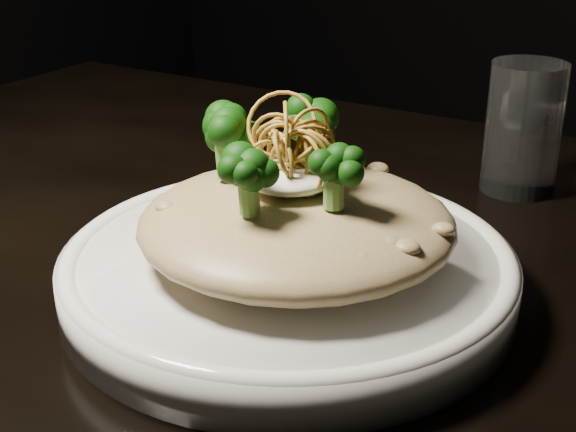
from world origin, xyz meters
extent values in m
cube|color=black|center=(0.00, 0.00, 0.73)|extent=(1.10, 0.80, 0.04)
cylinder|color=black|center=(-0.48, 0.33, 0.35)|extent=(0.05, 0.05, 0.71)
cylinder|color=white|center=(0.04, -0.03, 0.76)|extent=(0.29, 0.29, 0.03)
ellipsoid|color=brown|center=(0.04, -0.03, 0.80)|extent=(0.20, 0.20, 0.04)
ellipsoid|color=white|center=(0.04, -0.03, 0.83)|extent=(0.06, 0.06, 0.02)
cylinder|color=white|center=(0.11, 0.23, 0.80)|extent=(0.08, 0.08, 0.11)
camera|label=1|loc=(0.27, -0.42, 1.01)|focal=50.00mm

